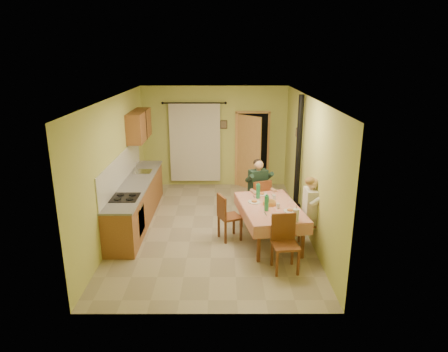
{
  "coord_description": "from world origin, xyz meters",
  "views": [
    {
      "loc": [
        0.23,
        -7.97,
        3.65
      ],
      "look_at": [
        0.25,
        0.1,
        1.15
      ],
      "focal_mm": 32.0,
      "sensor_mm": 36.0,
      "label": 1
    }
  ],
  "objects_px": {
    "chair_left": "(229,226)",
    "man_far": "(259,183)",
    "chair_far": "(258,208)",
    "chair_near": "(285,255)",
    "chair_right": "(311,232)",
    "man_right": "(312,204)",
    "dining_table": "(269,224)",
    "stove_flue": "(297,175)"
  },
  "relations": [
    {
      "from": "dining_table",
      "to": "man_far",
      "type": "distance_m",
      "value": 1.17
    },
    {
      "from": "dining_table",
      "to": "man_right",
      "type": "distance_m",
      "value": 0.95
    },
    {
      "from": "chair_far",
      "to": "chair_left",
      "type": "bearing_deg",
      "value": -146.97
    },
    {
      "from": "chair_far",
      "to": "man_far",
      "type": "distance_m",
      "value": 0.59
    },
    {
      "from": "chair_far",
      "to": "chair_right",
      "type": "height_order",
      "value": "chair_far"
    },
    {
      "from": "chair_far",
      "to": "chair_near",
      "type": "relative_size",
      "value": 1.0
    },
    {
      "from": "dining_table",
      "to": "man_far",
      "type": "height_order",
      "value": "man_far"
    },
    {
      "from": "chair_near",
      "to": "stove_flue",
      "type": "distance_m",
      "value": 2.54
    },
    {
      "from": "dining_table",
      "to": "chair_far",
      "type": "xyz_separation_m",
      "value": [
        -0.13,
        1.03,
        -0.09
      ]
    },
    {
      "from": "chair_right",
      "to": "chair_left",
      "type": "xyz_separation_m",
      "value": [
        -1.6,
        0.31,
        -0.0
      ]
    },
    {
      "from": "chair_right",
      "to": "chair_left",
      "type": "bearing_deg",
      "value": 77.63
    },
    {
      "from": "chair_right",
      "to": "chair_far",
      "type": "bearing_deg",
      "value": 35.34
    },
    {
      "from": "man_far",
      "to": "man_right",
      "type": "distance_m",
      "value": 1.56
    },
    {
      "from": "man_far",
      "to": "chair_right",
      "type": "bearing_deg",
      "value": -74.58
    },
    {
      "from": "chair_far",
      "to": "man_right",
      "type": "relative_size",
      "value": 0.71
    },
    {
      "from": "chair_left",
      "to": "chair_far",
      "type": "bearing_deg",
      "value": 120.52
    },
    {
      "from": "chair_left",
      "to": "man_far",
      "type": "relative_size",
      "value": 0.69
    },
    {
      "from": "chair_right",
      "to": "man_right",
      "type": "relative_size",
      "value": 0.69
    },
    {
      "from": "man_right",
      "to": "chair_far",
      "type": "bearing_deg",
      "value": 34.93
    },
    {
      "from": "chair_near",
      "to": "chair_left",
      "type": "xyz_separation_m",
      "value": [
        -0.95,
        1.23,
        -0.0
      ]
    },
    {
      "from": "chair_right",
      "to": "chair_left",
      "type": "distance_m",
      "value": 1.63
    },
    {
      "from": "chair_near",
      "to": "chair_right",
      "type": "bearing_deg",
      "value": -131.61
    },
    {
      "from": "man_right",
      "to": "chair_near",
      "type": "bearing_deg",
      "value": 144.01
    },
    {
      "from": "chair_far",
      "to": "chair_right",
      "type": "xyz_separation_m",
      "value": [
        0.92,
        -1.24,
        -0.0
      ]
    },
    {
      "from": "man_far",
      "to": "chair_near",
      "type": "bearing_deg",
      "value": -103.67
    },
    {
      "from": "chair_far",
      "to": "chair_near",
      "type": "distance_m",
      "value": 2.18
    },
    {
      "from": "man_far",
      "to": "stove_flue",
      "type": "height_order",
      "value": "stove_flue"
    },
    {
      "from": "man_far",
      "to": "man_right",
      "type": "relative_size",
      "value": 1.0
    },
    {
      "from": "chair_right",
      "to": "man_right",
      "type": "height_order",
      "value": "man_right"
    },
    {
      "from": "chair_near",
      "to": "man_far",
      "type": "xyz_separation_m",
      "value": [
        -0.28,
        2.17,
        0.59
      ]
    },
    {
      "from": "dining_table",
      "to": "man_far",
      "type": "xyz_separation_m",
      "value": [
        -0.14,
        1.05,
        0.5
      ]
    },
    {
      "from": "chair_far",
      "to": "stove_flue",
      "type": "height_order",
      "value": "stove_flue"
    },
    {
      "from": "chair_far",
      "to": "man_right",
      "type": "bearing_deg",
      "value": -74.85
    },
    {
      "from": "man_far",
      "to": "chair_left",
      "type": "bearing_deg",
      "value": -146.37
    },
    {
      "from": "chair_far",
      "to": "stove_flue",
      "type": "distance_m",
      "value": 1.16
    },
    {
      "from": "chair_left",
      "to": "man_far",
      "type": "distance_m",
      "value": 1.3
    },
    {
      "from": "man_right",
      "to": "dining_table",
      "type": "bearing_deg",
      "value": 73.5
    },
    {
      "from": "chair_left",
      "to": "man_right",
      "type": "distance_m",
      "value": 1.72
    },
    {
      "from": "chair_far",
      "to": "chair_right",
      "type": "relative_size",
      "value": 1.03
    },
    {
      "from": "chair_right",
      "to": "man_far",
      "type": "height_order",
      "value": "man_far"
    },
    {
      "from": "man_far",
      "to": "stove_flue",
      "type": "distance_m",
      "value": 0.91
    },
    {
      "from": "dining_table",
      "to": "chair_left",
      "type": "bearing_deg",
      "value": 163.73
    }
  ]
}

